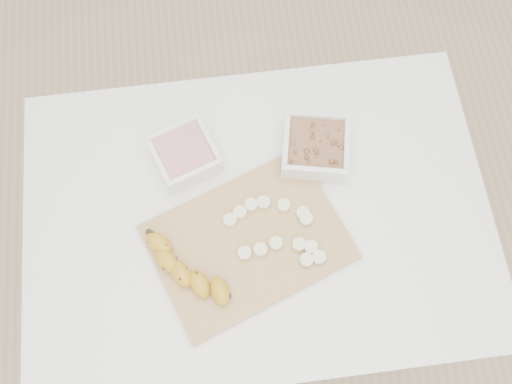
{
  "coord_description": "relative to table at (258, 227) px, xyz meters",
  "views": [
    {
      "loc": [
        -0.05,
        -0.37,
        1.91
      ],
      "look_at": [
        0.0,
        0.03,
        0.81
      ],
      "focal_mm": 40.0,
      "sensor_mm": 36.0,
      "label": 1
    }
  ],
  "objects": [
    {
      "name": "banana_slices",
      "position": [
        0.04,
        -0.05,
        0.12
      ],
      "size": [
        0.2,
        0.16,
        0.02
      ],
      "color": "#F7EBBB",
      "rests_on": "cutting_board"
    },
    {
      "name": "bowl_yogurt",
      "position": [
        -0.14,
        0.15,
        0.13
      ],
      "size": [
        0.16,
        0.16,
        0.06
      ],
      "color": "white",
      "rests_on": "table"
    },
    {
      "name": "cutting_board",
      "position": [
        -0.03,
        -0.06,
        0.1
      ],
      "size": [
        0.46,
        0.4,
        0.01
      ],
      "primitive_type": "cube",
      "rotation": [
        0.0,
        0.0,
        0.36
      ],
      "color": "tan",
      "rests_on": "table"
    },
    {
      "name": "ground",
      "position": [
        0.0,
        0.0,
        -0.65
      ],
      "size": [
        3.5,
        3.5,
        0.0
      ],
      "primitive_type": "plane",
      "color": "#C6AD89",
      "rests_on": "ground"
    },
    {
      "name": "bowl_granola",
      "position": [
        0.14,
        0.13,
        0.13
      ],
      "size": [
        0.17,
        0.17,
        0.07
      ],
      "color": "white",
      "rests_on": "table"
    },
    {
      "name": "banana",
      "position": [
        -0.15,
        -0.11,
        0.13
      ],
      "size": [
        0.16,
        0.21,
        0.04
      ],
      "primitive_type": null,
      "rotation": [
        0.0,
        0.0,
        0.58
      ],
      "color": "#BE8C1C",
      "rests_on": "cutting_board"
    },
    {
      "name": "table",
      "position": [
        0.0,
        0.0,
        0.0
      ],
      "size": [
        1.0,
        0.7,
        0.75
      ],
      "color": "white",
      "rests_on": "ground"
    }
  ]
}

